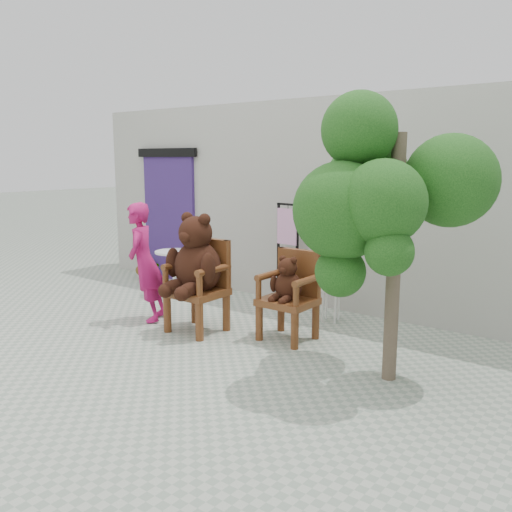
# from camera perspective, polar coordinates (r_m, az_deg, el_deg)

# --- Properties ---
(ground_plane) EXTENTS (60.00, 60.00, 0.00)m
(ground_plane) POSITION_cam_1_polar(r_m,az_deg,el_deg) (6.16, -6.84, -10.28)
(ground_plane) COLOR #999F8F
(ground_plane) RESTS_ON ground
(back_wall) EXTENTS (9.00, 1.00, 3.00)m
(back_wall) POSITION_cam_1_polar(r_m,az_deg,el_deg) (8.29, 8.10, 5.63)
(back_wall) COLOR #ABAAA0
(back_wall) RESTS_ON ground
(doorway) EXTENTS (1.40, 0.11, 2.33)m
(doorway) POSITION_cam_1_polar(r_m,az_deg,el_deg) (9.77, -9.08, 4.31)
(doorway) COLOR #372061
(doorway) RESTS_ON ground
(chair_big) EXTENTS (0.74, 0.79, 1.50)m
(chair_big) POSITION_cam_1_polar(r_m,az_deg,el_deg) (6.75, -6.29, -1.05)
(chair_big) COLOR #4E2710
(chair_big) RESTS_ON ground
(chair_small) EXTENTS (0.61, 0.56, 1.07)m
(chair_small) POSITION_cam_1_polar(r_m,az_deg,el_deg) (6.48, 3.60, -3.38)
(chair_small) COLOR #4E2710
(chair_small) RESTS_ON ground
(person) EXTENTS (0.62, 0.69, 1.58)m
(person) POSITION_cam_1_polar(r_m,az_deg,el_deg) (7.32, -11.59, -0.69)
(person) COLOR #AC155A
(person) RESTS_ON ground
(cafe_table) EXTENTS (0.60, 0.60, 0.70)m
(cafe_table) POSITION_cam_1_polar(r_m,az_deg,el_deg) (8.72, -8.60, -1.19)
(cafe_table) COLOR white
(cafe_table) RESTS_ON ground
(display_stand) EXTENTS (0.49, 0.40, 1.51)m
(display_stand) POSITION_cam_1_polar(r_m,az_deg,el_deg) (7.95, 3.31, -1.15)
(display_stand) COLOR black
(display_stand) RESTS_ON ground
(stool_bucket) EXTENTS (0.32, 0.32, 1.45)m
(stool_bucket) POSITION_cam_1_polar(r_m,az_deg,el_deg) (7.22, 7.94, -1.91)
(stool_bucket) COLOR white
(stool_bucket) RESTS_ON ground
(tree) EXTENTS (1.75, 1.68, 2.77)m
(tree) POSITION_cam_1_polar(r_m,az_deg,el_deg) (5.31, 12.67, 7.14)
(tree) COLOR #493B2C
(tree) RESTS_ON ground
(potted_plant) EXTENTS (0.50, 0.47, 0.44)m
(potted_plant) POSITION_cam_1_polar(r_m,az_deg,el_deg) (10.05, -11.46, -1.06)
(potted_plant) COLOR #11390F
(potted_plant) RESTS_ON ground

